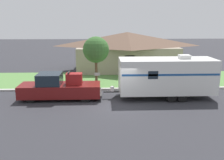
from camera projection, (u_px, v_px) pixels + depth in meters
name	position (u px, v px, depth m)	size (l,w,h in m)	color
ground_plane	(118.00, 104.00, 17.27)	(120.00, 120.00, 0.00)	#2D2D33
curb_strip	(115.00, 89.00, 20.90)	(80.00, 0.30, 0.14)	beige
lawn_strip	(113.00, 79.00, 24.45)	(80.00, 7.00, 0.03)	#568442
house_across_street	(127.00, 50.00, 28.84)	(12.12, 6.48, 4.35)	gray
pickup_truck	(59.00, 88.00, 18.31)	(5.98, 1.93, 2.04)	black
travel_trailer	(167.00, 76.00, 18.42)	(8.16, 2.41, 3.23)	black
mailbox	(97.00, 76.00, 21.55)	(0.48, 0.20, 1.25)	brown
tree_in_yard	(96.00, 50.00, 21.75)	(2.29, 2.29, 4.32)	brown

